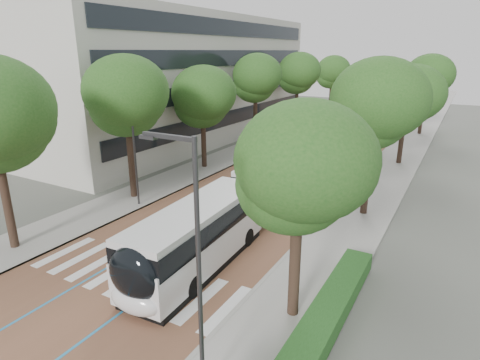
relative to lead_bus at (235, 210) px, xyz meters
The scene contains 20 objects.
ground 7.59m from the lead_bus, 106.22° to the right, with size 160.00×160.00×0.00m, color #51544C.
road 32.99m from the lead_bus, 93.60° to the left, with size 11.00×140.00×0.02m, color brown.
sidewalk_left 34.28m from the lead_bus, 106.23° to the left, with size 4.00×140.00×0.12m, color #9A9791.
sidewalk_right 33.37m from the lead_bus, 80.62° to the left, with size 4.00×140.00×0.12m, color #9A9791.
kerb_left 33.80m from the lead_bus, 103.13° to the left, with size 0.20×140.00×0.14m, color gray.
kerb_right 33.11m from the lead_bus, 83.87° to the left, with size 0.20×140.00×0.14m, color gray.
zebra_crossing 6.59m from the lead_bus, 107.00° to the right, with size 10.55×3.60×0.01m.
lane_line_left 33.13m from the lead_bus, 96.37° to the left, with size 0.12×126.00×0.01m, color teal.
lane_line_right 32.93m from the lead_bus, 90.82° to the left, with size 0.12×126.00×0.01m, color teal.
office_building 30.48m from the lead_bus, 135.89° to the left, with size 18.11×40.00×14.00m.
hedge 10.07m from the lead_bus, 45.35° to the right, with size 1.20×14.00×0.80m, color #1C4317.
streetlight_near 11.54m from the lead_bus, 65.79° to the right, with size 1.82×0.20×8.00m.
streetlight_far 15.89m from the lead_bus, 73.00° to the left, with size 1.82×0.20×8.00m.
lamp_post_left 8.59m from the lead_bus, behind, with size 0.14×0.14×8.00m, color #303133.
trees_left 19.12m from the lead_bus, 121.31° to the left, with size 6.12×60.74×9.50m.
trees_right 18.40m from the lead_bus, 71.53° to the left, with size 6.01×47.38×9.28m.
lead_bus is the anchor object (origin of this frame).
bus_queued_0 15.85m from the lead_bus, 87.59° to the left, with size 2.91×12.47×3.20m.
bus_queued_1 29.79m from the lead_bus, 89.64° to the left, with size 2.69×12.43×3.20m.
bus_queued_2 42.98m from the lead_bus, 88.87° to the left, with size 2.99×12.48×3.20m.
Camera 1 is at (12.59, -10.93, 10.13)m, focal length 30.00 mm.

